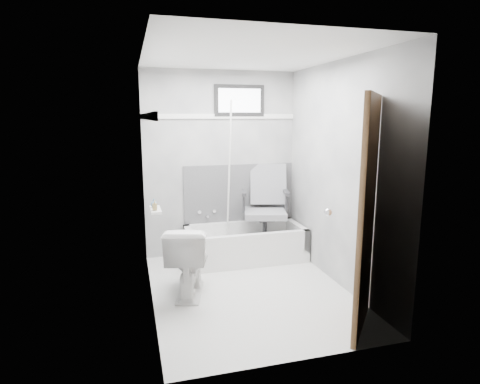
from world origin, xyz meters
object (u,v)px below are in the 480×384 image
object	(u,v)px
toilet	(188,259)
soap_bottle_b	(154,203)
soap_bottle_a	(155,205)
bathtub	(245,243)
office_chair	(265,207)
door	(417,223)

from	to	relation	value
toilet	soap_bottle_b	world-z (taller)	soap_bottle_b
soap_bottle_a	soap_bottle_b	world-z (taller)	soap_bottle_a
bathtub	office_chair	bearing A→B (deg)	7.74
bathtub	toilet	size ratio (longest dim) A/B	2.01
bathtub	door	xyz separation A→B (m)	(0.75, -2.21, 0.79)
bathtub	office_chair	xyz separation A→B (m)	(0.28, 0.04, 0.45)
toilet	bathtub	bearing A→B (deg)	-120.83
bathtub	soap_bottle_b	size ratio (longest dim) A/B	17.51
office_chair	toilet	size ratio (longest dim) A/B	1.45
office_chair	toilet	world-z (taller)	office_chair
office_chair	door	size ratio (longest dim) A/B	0.54
soap_bottle_b	door	bearing A→B (deg)	-38.02
soap_bottle_a	toilet	bearing A→B (deg)	4.14
soap_bottle_a	soap_bottle_b	size ratio (longest dim) A/B	1.10
door	soap_bottle_b	distance (m)	2.44
door	soap_bottle_a	size ratio (longest dim) A/B	21.21
toilet	door	bearing A→B (deg)	154.14
door	soap_bottle_a	world-z (taller)	door
bathtub	soap_bottle_a	bearing A→B (deg)	-144.04
toilet	door	xyz separation A→B (m)	(1.60, -1.38, 0.63)
door	soap_bottle_b	xyz separation A→B (m)	(-1.92, 1.50, -0.04)
office_chair	soap_bottle_a	bearing A→B (deg)	-133.35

